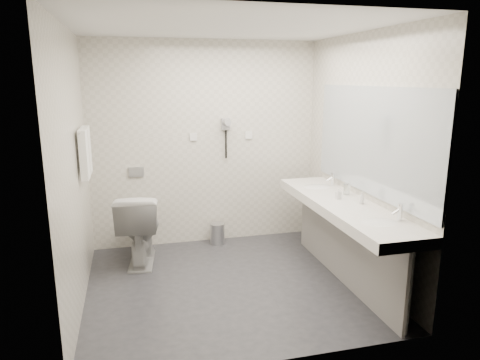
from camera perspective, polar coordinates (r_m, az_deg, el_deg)
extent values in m
plane|color=#28282D|center=(4.59, -1.39, -13.39)|extent=(2.80, 2.80, 0.00)
plane|color=silver|center=(4.14, -1.60, 19.36)|extent=(2.80, 2.80, 0.00)
plane|color=beige|center=(5.45, -4.52, 4.63)|extent=(2.80, 0.00, 2.80)
plane|color=beige|center=(2.97, 4.06, -2.56)|extent=(2.80, 0.00, 2.80)
plane|color=beige|center=(4.12, -20.85, 1.05)|extent=(0.00, 2.60, 2.60)
plane|color=beige|center=(4.69, 15.45, 2.83)|extent=(0.00, 2.60, 2.60)
cube|color=silver|center=(4.49, 13.29, -3.40)|extent=(0.55, 2.20, 0.10)
cube|color=gray|center=(4.64, 13.29, -8.41)|extent=(0.03, 2.15, 0.75)
cylinder|color=silver|center=(3.85, 20.98, -13.61)|extent=(0.06, 0.06, 0.75)
cylinder|color=silver|center=(5.54, 8.64, -4.65)|extent=(0.06, 0.06, 0.75)
cube|color=#B2BCC6|center=(4.48, 16.69, 4.88)|extent=(0.02, 2.20, 1.05)
ellipsoid|color=silver|center=(3.95, 17.64, -5.45)|extent=(0.40, 0.31, 0.05)
ellipsoid|color=silver|center=(5.05, 9.95, -1.01)|extent=(0.40, 0.31, 0.05)
cylinder|color=silver|center=(4.02, 20.10, -3.94)|extent=(0.04, 0.04, 0.15)
cylinder|color=silver|center=(5.11, 11.99, 0.10)|extent=(0.04, 0.04, 0.15)
imported|color=silver|center=(4.56, 12.68, -1.75)|extent=(0.05, 0.05, 0.11)
imported|color=silver|center=(4.44, 15.55, -2.27)|extent=(0.06, 0.06, 0.12)
cylinder|color=silver|center=(4.75, 13.70, -1.18)|extent=(0.08, 0.08, 0.12)
imported|color=silver|center=(5.09, -12.94, -6.00)|extent=(0.56, 0.86, 0.82)
cube|color=#B2B5BA|center=(5.41, -13.34, 1.02)|extent=(0.18, 0.02, 0.12)
cylinder|color=#B2B5BA|center=(5.58, -2.95, -7.05)|extent=(0.23, 0.23, 0.25)
cylinder|color=#B2B5BA|center=(5.54, -2.97, -5.75)|extent=(0.18, 0.18, 0.02)
cylinder|color=silver|center=(4.61, -19.80, 6.12)|extent=(0.02, 0.62, 0.02)
cube|color=white|center=(4.50, -19.61, 3.15)|extent=(0.07, 0.24, 0.48)
cube|color=white|center=(4.78, -19.32, 3.71)|extent=(0.07, 0.24, 0.48)
cube|color=gray|center=(5.43, -1.89, 7.30)|extent=(0.10, 0.04, 0.14)
cylinder|color=gray|center=(5.36, -1.73, 7.54)|extent=(0.08, 0.14, 0.08)
cylinder|color=black|center=(5.45, -1.83, 4.67)|extent=(0.02, 0.02, 0.35)
cube|color=silver|center=(5.40, -6.09, 5.59)|extent=(0.09, 0.02, 0.09)
cube|color=silver|center=(5.54, 1.13, 5.85)|extent=(0.09, 0.02, 0.09)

